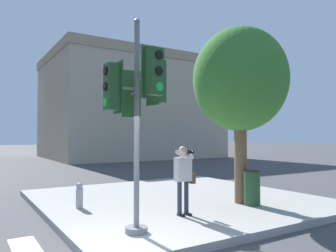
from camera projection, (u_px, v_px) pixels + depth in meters
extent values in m
cube|color=#9E9B96|center=(176.00, 200.00, 10.31)|extent=(8.00, 8.00, 0.17)
cylinder|color=slate|center=(136.00, 230.00, 6.51)|extent=(0.45, 0.45, 0.12)
cylinder|color=slate|center=(137.00, 124.00, 6.57)|extent=(0.11, 0.11, 4.09)
sphere|color=slate|center=(137.00, 22.00, 6.64)|extent=(0.12, 0.12, 0.12)
cylinder|color=slate|center=(133.00, 93.00, 6.81)|extent=(0.11, 0.36, 0.05)
cube|color=#234C23|center=(129.00, 95.00, 7.08)|extent=(0.33, 0.29, 0.90)
cube|color=#234C23|center=(131.00, 94.00, 6.96)|extent=(0.42, 0.09, 1.02)
cylinder|color=black|center=(128.00, 82.00, 7.22)|extent=(0.17, 0.06, 0.17)
cylinder|color=black|center=(128.00, 96.00, 7.21)|extent=(0.17, 0.06, 0.17)
cylinder|color=green|center=(128.00, 109.00, 7.20)|extent=(0.17, 0.06, 0.17)
cylinder|color=slate|center=(144.00, 74.00, 6.43)|extent=(0.13, 0.36, 0.05)
cube|color=#234C23|center=(154.00, 72.00, 6.22)|extent=(0.34, 0.30, 0.90)
cube|color=#234C23|center=(150.00, 73.00, 6.31)|extent=(0.42, 0.11, 1.02)
cylinder|color=black|center=(159.00, 55.00, 6.13)|extent=(0.17, 0.07, 0.17)
cylinder|color=black|center=(159.00, 71.00, 6.12)|extent=(0.17, 0.07, 0.17)
cylinder|color=green|center=(159.00, 87.00, 6.11)|extent=(0.17, 0.07, 0.17)
cylinder|color=slate|center=(126.00, 88.00, 6.47)|extent=(0.36, 0.05, 0.05)
cube|color=#234C23|center=(112.00, 87.00, 6.31)|extent=(0.24, 0.30, 0.90)
cube|color=#234C23|center=(118.00, 88.00, 6.38)|extent=(0.03, 0.42, 1.02)
cylinder|color=black|center=(105.00, 71.00, 6.25)|extent=(0.03, 0.17, 0.17)
cylinder|color=black|center=(105.00, 86.00, 6.24)|extent=(0.03, 0.17, 0.17)
cylinder|color=green|center=(105.00, 102.00, 6.23)|extent=(0.03, 0.17, 0.17)
cylinder|color=slate|center=(146.00, 80.00, 6.75)|extent=(0.36, 0.10, 0.05)
cube|color=#234C23|center=(158.00, 82.00, 6.94)|extent=(0.28, 0.33, 0.90)
cube|color=#234C23|center=(153.00, 81.00, 6.86)|extent=(0.08, 0.42, 1.02)
cylinder|color=black|center=(162.00, 68.00, 7.04)|extent=(0.05, 0.17, 0.17)
cylinder|color=black|center=(162.00, 82.00, 7.03)|extent=(0.05, 0.17, 0.17)
cylinder|color=green|center=(162.00, 96.00, 7.02)|extent=(0.05, 0.17, 0.17)
cube|color=black|center=(181.00, 215.00, 7.86)|extent=(0.09, 0.24, 0.05)
cube|color=black|center=(188.00, 214.00, 7.97)|extent=(0.09, 0.24, 0.05)
cylinder|color=#282D42|center=(180.00, 198.00, 7.93)|extent=(0.11, 0.11, 0.83)
cylinder|color=#282D42|center=(186.00, 198.00, 8.03)|extent=(0.11, 0.11, 0.83)
cube|color=beige|center=(183.00, 169.00, 8.00)|extent=(0.40, 0.22, 0.59)
sphere|color=tan|center=(183.00, 150.00, 8.01)|extent=(0.21, 0.21, 0.21)
cube|color=black|center=(190.00, 152.00, 7.75)|extent=(0.12, 0.10, 0.09)
cylinder|color=black|center=(192.00, 152.00, 7.69)|extent=(0.06, 0.08, 0.06)
cylinder|color=beige|center=(182.00, 155.00, 7.82)|extent=(0.23, 0.35, 0.22)
cylinder|color=beige|center=(191.00, 154.00, 7.96)|extent=(0.23, 0.35, 0.22)
cube|color=brown|center=(192.00, 178.00, 8.16)|extent=(0.10, 0.20, 0.26)
cylinder|color=brown|center=(241.00, 157.00, 9.48)|extent=(0.36, 0.36, 2.62)
ellipsoid|color=#38752D|center=(240.00, 79.00, 9.55)|extent=(2.76, 2.76, 3.04)
cylinder|color=#99999E|center=(79.00, 198.00, 8.75)|extent=(0.19, 0.19, 0.53)
sphere|color=#99999E|center=(80.00, 186.00, 8.76)|extent=(0.17, 0.17, 0.17)
cylinder|color=#99999E|center=(81.00, 197.00, 8.64)|extent=(0.08, 0.06, 0.08)
cylinder|color=#234728|center=(252.00, 188.00, 9.13)|extent=(0.46, 0.46, 0.94)
cylinder|color=black|center=(252.00, 170.00, 9.15)|extent=(0.48, 0.48, 0.04)
cube|color=tan|center=(129.00, 112.00, 33.50)|extent=(15.64, 12.29, 9.06)
cube|color=gray|center=(130.00, 65.00, 33.66)|extent=(15.84, 12.49, 0.80)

